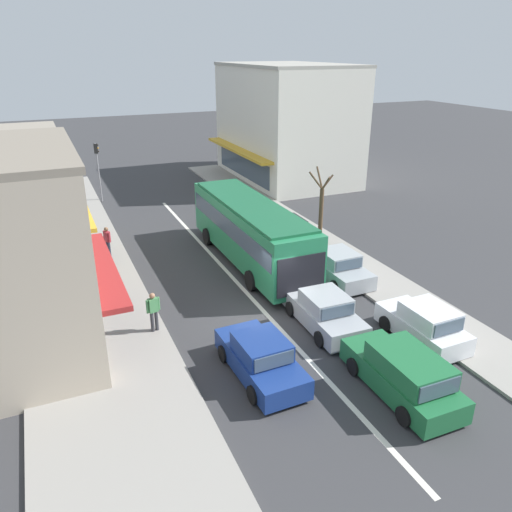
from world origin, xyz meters
TOP-DOWN VIEW (x-y plane):
  - ground_plane at (0.00, 0.00)m, footprint 140.00×140.00m
  - lane_centre_line at (0.00, 4.00)m, footprint 0.20×28.00m
  - sidewalk_left at (-6.80, 6.00)m, footprint 5.20×44.00m
  - kerb_right at (6.20, 6.00)m, footprint 2.80×44.00m
  - building_right_far at (11.48, 21.37)m, footprint 8.81×12.80m
  - city_bus at (1.55, 5.55)m, footprint 2.77×10.86m
  - sedan_adjacent_lane_trail at (1.70, -1.58)m, footprint 1.98×4.24m
  - wagon_behind_bus_mid at (1.84, -6.25)m, footprint 1.98×4.52m
  - sedan_queue_gap_filler at (-1.94, -3.52)m, footprint 1.99×4.25m
  - parked_hatchback_kerb_front at (4.61, -4.03)m, footprint 1.86×3.72m
  - parked_sedan_kerb_second at (4.55, 2.01)m, footprint 1.91×4.20m
  - parked_sedan_kerb_third at (4.64, 7.37)m, footprint 1.98×4.24m
  - traffic_light_downstreet at (-4.01, 20.20)m, footprint 0.33×0.24m
  - street_tree_right at (6.30, 6.61)m, footprint 1.56×1.44m
  - pedestrian_with_handbag_near at (-5.16, 9.04)m, footprint 0.43×0.64m
  - pedestrian_browsing_midblock at (-4.64, 0.58)m, footprint 0.56×0.29m

SIDE VIEW (x-z plane):
  - ground_plane at x=0.00m, z-range 0.00..0.00m
  - lane_centre_line at x=0.00m, z-range 0.00..0.01m
  - kerb_right at x=6.20m, z-range 0.00..0.12m
  - sidewalk_left at x=-6.80m, z-range 0.00..0.14m
  - sedan_adjacent_lane_trail at x=1.70m, z-range -0.07..1.40m
  - sedan_queue_gap_filler at x=-1.94m, z-range -0.07..1.40m
  - parked_sedan_kerb_second at x=4.55m, z-range -0.07..1.40m
  - parked_sedan_kerb_third at x=4.64m, z-range -0.07..1.40m
  - parked_hatchback_kerb_front at x=4.61m, z-range -0.06..1.48m
  - wagon_behind_bus_mid at x=1.84m, z-range -0.04..1.53m
  - pedestrian_browsing_midblock at x=-4.64m, z-range 0.25..1.88m
  - pedestrian_with_handbag_near at x=-5.16m, z-range 0.25..1.88m
  - city_bus at x=1.55m, z-range 0.27..3.49m
  - street_tree_right at x=6.30m, z-range -0.16..4.16m
  - traffic_light_downstreet at x=-4.01m, z-range 0.75..4.95m
  - building_right_far at x=11.48m, z-range -0.01..9.23m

